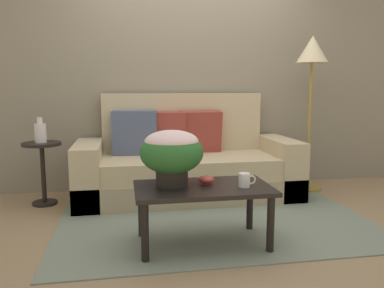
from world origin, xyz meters
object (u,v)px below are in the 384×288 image
object	(u,v)px
floor_lamp	(312,64)
snack_bowl	(206,180)
coffee_table	(203,195)
side_table	(43,162)
coffee_mug	(245,180)
table_vase	(40,132)
potted_plant	(172,152)
couch	(185,165)

from	to	relation	value
floor_lamp	snack_bowl	distance (m)	2.12
coffee_table	side_table	xyz separation A→B (m)	(-1.34, 1.24, 0.05)
coffee_table	coffee_mug	bearing A→B (deg)	-14.14
table_vase	floor_lamp	bearing A→B (deg)	1.56
side_table	coffee_mug	world-z (taller)	side_table
side_table	floor_lamp	xyz separation A→B (m)	(2.81, 0.06, 0.97)
side_table	table_vase	bearing A→B (deg)	-101.00
coffee_mug	floor_lamp	bearing A→B (deg)	49.35
potted_plant	table_vase	world-z (taller)	table_vase
potted_plant	snack_bowl	bearing A→B (deg)	-0.15
couch	floor_lamp	xyz separation A→B (m)	(1.39, 0.01, 1.06)
table_vase	side_table	bearing A→B (deg)	79.00
coffee_table	side_table	distance (m)	1.83
potted_plant	snack_bowl	xyz separation A→B (m)	(0.25, -0.00, -0.22)
couch	potted_plant	bearing A→B (deg)	-103.59
side_table	coffee_mug	bearing A→B (deg)	-38.92
table_vase	coffee_mug	bearing A→B (deg)	-38.62
coffee_table	potted_plant	distance (m)	0.39
coffee_table	potted_plant	world-z (taller)	potted_plant
coffee_mug	table_vase	distance (m)	2.10
snack_bowl	side_table	bearing A→B (deg)	139.16
floor_lamp	coffee_mug	size ratio (longest dim) A/B	13.18
snack_bowl	couch	bearing A→B (deg)	87.93
coffee_table	snack_bowl	world-z (taller)	snack_bowl
potted_plant	floor_lamp	bearing A→B (deg)	36.49
side_table	snack_bowl	world-z (taller)	side_table
coffee_table	snack_bowl	distance (m)	0.12
floor_lamp	potted_plant	size ratio (longest dim) A/B	3.71
couch	coffee_mug	distance (m)	1.39
potted_plant	snack_bowl	size ratio (longest dim) A/B	3.89
coffee_table	floor_lamp	bearing A→B (deg)	41.55
floor_lamp	coffee_mug	distance (m)	2.03
coffee_mug	table_vase	world-z (taller)	table_vase
potted_plant	table_vase	xyz separation A→B (m)	(-1.12, 1.18, 0.03)
coffee_table	coffee_mug	xyz separation A→B (m)	(0.29, -0.07, 0.11)
floor_lamp	potted_plant	xyz separation A→B (m)	(-1.69, -1.25, -0.70)
floor_lamp	snack_bowl	size ratio (longest dim) A/B	14.43
couch	coffee_table	size ratio (longest dim) A/B	2.31
couch	side_table	world-z (taller)	couch
potted_plant	side_table	bearing A→B (deg)	133.33
floor_lamp	table_vase	world-z (taller)	floor_lamp
coffee_mug	potted_plant	bearing A→B (deg)	165.94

